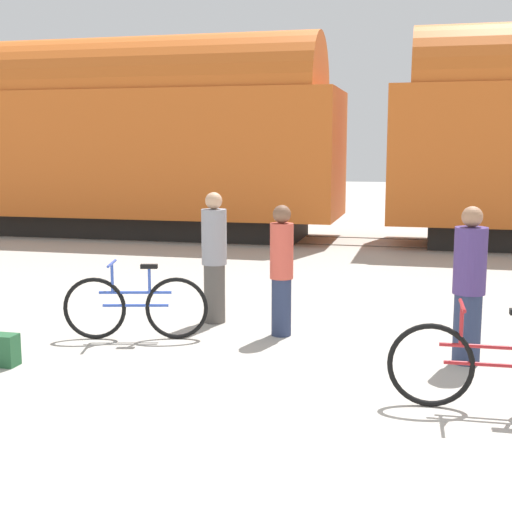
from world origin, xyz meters
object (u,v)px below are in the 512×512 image
freight_train (365,132)px  bicycle_maroon (495,367)px  person_in_grey (214,257)px  backpack (4,350)px  person_in_purple (469,286)px  bicycle_blue (136,307)px  person_in_red (282,269)px

freight_train → bicycle_maroon: size_ratio=26.57×
person_in_grey → backpack: 2.91m
person_in_grey → bicycle_maroon: bearing=127.9°
person_in_grey → person_in_purple: person_in_grey is taller
bicycle_blue → backpack: (-0.94, -1.31, -0.23)m
freight_train → person_in_grey: bearing=-98.0°
freight_train → person_in_purple: (1.96, -9.41, -1.76)m
freight_train → person_in_grey: freight_train is taller
person_in_grey → person_in_red: bearing=140.8°
bicycle_blue → person_in_purple: (3.82, -0.05, 0.45)m
person_in_red → person_in_grey: 1.08m
freight_train → backpack: 11.29m
bicycle_blue → bicycle_maroon: bearing=-20.0°
bicycle_blue → bicycle_maroon: bicycle_maroon is taller
freight_train → bicycle_maroon: 11.23m
bicycle_maroon → backpack: bicycle_maroon is taller
freight_train → person_in_red: bearing=-91.2°
person_in_grey → backpack: bearing=39.7°
bicycle_maroon → backpack: size_ratio=5.48×
person_in_grey → backpack: person_in_grey is taller
freight_train → person_in_grey: (-1.18, -8.35, -1.74)m
bicycle_blue → person_in_purple: size_ratio=1.01×
freight_train → person_in_purple: freight_train is taller
person_in_grey → person_in_purple: 3.31m
freight_train → person_in_red: freight_train is taller
person_in_red → backpack: size_ratio=4.72×
backpack → freight_train: bearing=75.3°
freight_train → backpack: bearing=-104.7°
person_in_purple → person_in_red: bearing=26.0°
freight_train → bicycle_maroon: freight_train is taller
freight_train → person_in_purple: bearing=-78.2°
backpack → person_in_red: bearing=36.0°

